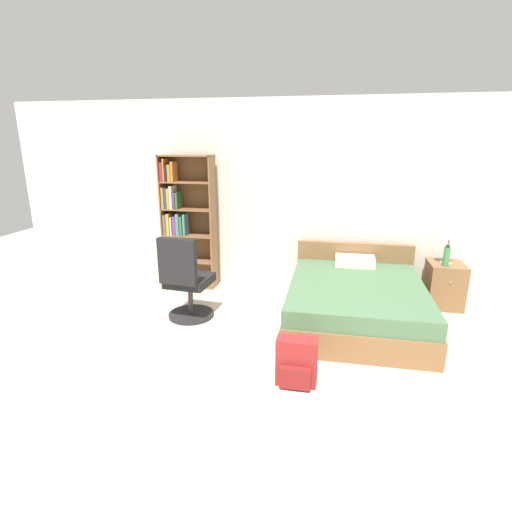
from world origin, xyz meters
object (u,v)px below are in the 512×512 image
at_px(bed, 355,300).
at_px(office_chair, 186,283).
at_px(bookshelf, 182,222).
at_px(water_bottle, 446,256).
at_px(nightstand, 444,285).
at_px(table_lamp, 450,233).
at_px(backpack_red, 296,363).

bearing_deg(bed, office_chair, -169.07).
height_order(bookshelf, bed, bookshelf).
height_order(office_chair, water_bottle, office_chair).
bearing_deg(bed, bookshelf, 162.44).
height_order(bed, water_bottle, water_bottle).
xyz_separation_m(nightstand, table_lamp, (-0.03, -0.03, 0.68)).
height_order(office_chair, table_lamp, table_lamp).
relative_size(office_chair, nightstand, 1.81).
bearing_deg(table_lamp, bed, -150.79).
distance_m(bookshelf, water_bottle, 3.50).
distance_m(bookshelf, office_chair, 1.32).
distance_m(office_chair, table_lamp, 3.24).
relative_size(bed, water_bottle, 7.35).
xyz_separation_m(bookshelf, backpack_red, (1.85, -2.20, -0.74)).
bearing_deg(backpack_red, water_bottle, 50.50).
distance_m(bed, water_bottle, 1.28).
relative_size(nightstand, water_bottle, 2.20).
bearing_deg(table_lamp, backpack_red, -128.81).
bearing_deg(bookshelf, table_lamp, -2.38).
bearing_deg(water_bottle, bookshelf, 176.26).
height_order(bookshelf, nightstand, bookshelf).
bearing_deg(bookshelf, water_bottle, -3.74).
height_order(nightstand, water_bottle, water_bottle).
relative_size(nightstand, table_lamp, 1.16).
distance_m(water_bottle, backpack_red, 2.60).
relative_size(bookshelf, nightstand, 3.27).
bearing_deg(table_lamp, nightstand, 52.14).
height_order(bed, office_chair, office_chair).
distance_m(bed, backpack_red, 1.54).
bearing_deg(backpack_red, bed, 69.01).
distance_m(bookshelf, nightstand, 3.60).
xyz_separation_m(water_bottle, backpack_red, (-1.63, -1.97, -0.49)).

